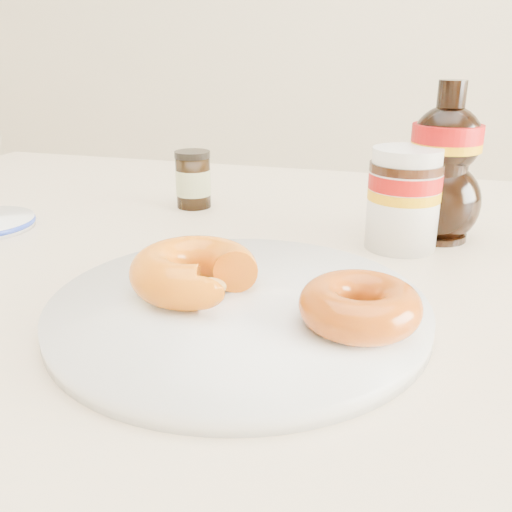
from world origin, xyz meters
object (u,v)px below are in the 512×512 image
(donut_whole, at_px, (360,306))
(dark_jar, at_px, (193,180))
(plate, at_px, (239,308))
(nutella_jar, at_px, (404,195))
(donut_bitten, at_px, (194,271))
(dining_table, at_px, (302,335))
(syrup_bottle, at_px, (444,163))

(donut_whole, distance_m, dark_jar, 0.41)
(plate, distance_m, nutella_jar, 0.25)
(donut_bitten, relative_size, donut_whole, 1.18)
(donut_bitten, height_order, dark_jar, dark_jar)
(dining_table, bearing_deg, donut_bitten, -117.08)
(dark_jar, bearing_deg, nutella_jar, -17.74)
(syrup_bottle, bearing_deg, nutella_jar, -131.19)
(nutella_jar, bearing_deg, donut_whole, -94.39)
(dining_table, xyz_separation_m, nutella_jar, (0.09, 0.08, 0.14))
(donut_bitten, xyz_separation_m, syrup_bottle, (0.19, 0.25, 0.05))
(plate, relative_size, nutella_jar, 2.82)
(dining_table, xyz_separation_m, donut_whole, (0.07, -0.15, 0.11))
(donut_bitten, bearing_deg, syrup_bottle, 35.48)
(donut_whole, bearing_deg, plate, 170.35)
(donut_whole, relative_size, nutella_jar, 0.83)
(nutella_jar, bearing_deg, syrup_bottle, 48.81)
(plate, xyz_separation_m, donut_whole, (0.10, -0.02, 0.02))
(donut_bitten, xyz_separation_m, donut_whole, (0.14, -0.02, -0.00))
(dining_table, distance_m, dark_jar, 0.28)
(donut_whole, bearing_deg, dark_jar, 129.41)
(donut_whole, relative_size, dark_jar, 1.18)
(dining_table, relative_size, syrup_bottle, 8.06)
(syrup_bottle, bearing_deg, dining_table, -136.94)
(plate, height_order, donut_bitten, donut_bitten)
(plate, distance_m, syrup_bottle, 0.31)
(plate, relative_size, syrup_bottle, 1.76)
(donut_bitten, height_order, donut_whole, donut_bitten)
(plate, xyz_separation_m, dark_jar, (-0.16, 0.30, 0.03))
(plate, relative_size, dark_jar, 4.04)
(dining_table, relative_size, donut_whole, 15.65)
(dining_table, bearing_deg, dark_jar, 138.77)
(dining_table, height_order, nutella_jar, nutella_jar)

